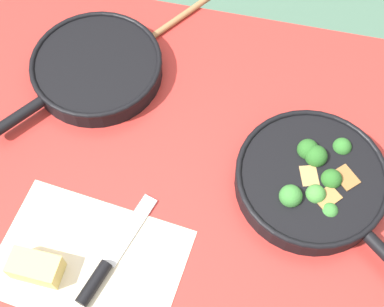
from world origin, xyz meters
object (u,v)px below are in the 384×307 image
at_px(wooden_spoon, 153,36).
at_px(cheese_block, 36,267).
at_px(skillet_broccoli, 313,180).
at_px(grater_knife, 107,264).
at_px(skillet_eggs, 96,68).

distance_m(wooden_spoon, cheese_block, 0.59).
distance_m(skillet_broccoli, cheese_block, 0.55).
height_order(wooden_spoon, grater_knife, grater_knife).
bearing_deg(skillet_broccoli, wooden_spoon, -177.14).
relative_size(wooden_spoon, grater_knife, 1.45).
bearing_deg(skillet_broccoli, cheese_block, -109.30).
xyz_separation_m(skillet_eggs, cheese_block, (-0.03, 0.45, -0.00)).
relative_size(skillet_eggs, grater_knife, 1.54).
distance_m(skillet_eggs, grater_knife, 0.44).
xyz_separation_m(skillet_broccoli, wooden_spoon, (0.40, -0.30, -0.02)).
distance_m(wooden_spoon, grater_knife, 0.55).
bearing_deg(cheese_block, wooden_spoon, -96.17).
height_order(skillet_eggs, wooden_spoon, skillet_eggs).
distance_m(grater_knife, cheese_block, 0.13).
xyz_separation_m(skillet_eggs, grater_knife, (-0.15, 0.42, -0.02)).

